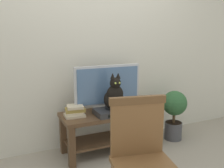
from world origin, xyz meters
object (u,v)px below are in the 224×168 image
at_px(media_box, 114,111).
at_px(wooden_chair, 142,152).
at_px(tv_stand, 110,123).
at_px(potted_plant, 174,111).
at_px(book_stack, 75,111).
at_px(tv, 108,87).
at_px(cat, 114,96).

height_order(media_box, wooden_chair, wooden_chair).
height_order(tv_stand, media_box, media_box).
bearing_deg(potted_plant, book_stack, 178.03).
height_order(tv_stand, potted_plant, potted_plant).
bearing_deg(tv_stand, media_box, -89.71).
relative_size(tv, book_stack, 3.44).
xyz_separation_m(media_box, cat, (0.00, -0.01, 0.19)).
height_order(cat, book_stack, cat).
bearing_deg(media_box, wooden_chair, -103.62).
distance_m(tv_stand, tv, 0.44).
xyz_separation_m(media_box, book_stack, (-0.43, 0.11, 0.03)).
xyz_separation_m(media_box, wooden_chair, (-0.25, -1.03, 0.02)).
distance_m(tv_stand, potted_plant, 0.92).
relative_size(cat, wooden_chair, 0.45).
bearing_deg(book_stack, media_box, -14.21).
height_order(tv, media_box, tv).
bearing_deg(tv_stand, potted_plant, -2.24).
xyz_separation_m(tv, cat, (0.00, -0.18, -0.07)).
height_order(media_box, cat, cat).
bearing_deg(media_box, potted_plant, 3.92).
bearing_deg(media_box, tv, 90.16).
bearing_deg(tv_stand, wooden_chair, -102.44).
xyz_separation_m(tv_stand, book_stack, (-0.43, 0.01, 0.21)).
xyz_separation_m(tv_stand, media_box, (0.00, -0.10, 0.18)).
bearing_deg(media_box, book_stack, 165.79).
bearing_deg(cat, wooden_chair, -103.85).
bearing_deg(wooden_chair, tv, 78.28).
xyz_separation_m(tv, media_box, (0.00, -0.17, -0.26)).
bearing_deg(book_stack, potted_plant, -1.97).
xyz_separation_m(tv, wooden_chair, (-0.25, -1.20, -0.24)).
height_order(cat, wooden_chair, cat).
bearing_deg(potted_plant, tv, 173.28).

